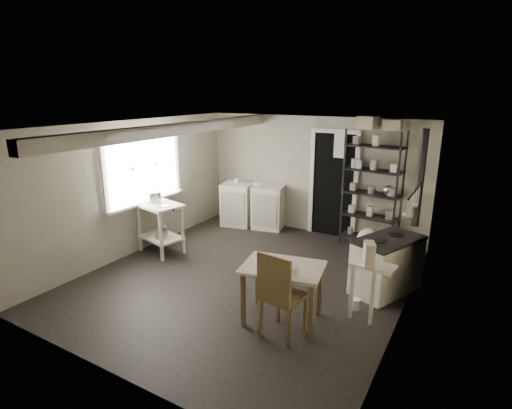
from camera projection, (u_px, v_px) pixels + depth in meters
The scene contains 31 objects.
floor at pixel (246, 278), 6.10m from camera, with size 5.00×5.00×0.00m, color black.
ceiling at pixel (245, 126), 5.47m from camera, with size 5.00×5.00×0.00m, color silver.
wall_back at pixel (312, 176), 7.86m from camera, with size 4.50×0.02×2.30m, color #A7A28F.
wall_front at pixel (105, 271), 3.70m from camera, with size 4.50×0.02×2.30m, color #A7A28F.
wall_left at pixel (134, 188), 6.87m from camera, with size 0.02×5.00×2.30m, color #A7A28F.
wall_right at pixel (408, 233), 4.70m from camera, with size 0.02×5.00×2.30m, color #A7A28F.
window at pixel (143, 166), 6.93m from camera, with size 0.12×1.76×1.28m, color white, non-canonical shape.
doorway at pixel (333, 186), 7.66m from camera, with size 0.96×0.10×2.08m, color white, non-canonical shape.
ceiling_beam at pixel (178, 129), 6.07m from camera, with size 0.18×5.00×0.18m, color white, non-canonical shape.
wallpaper_panel at pixel (407, 233), 4.70m from camera, with size 0.01×5.00×2.30m, color beige, non-canonical shape.
utensil_rail at pixel (415, 189), 5.11m from camera, with size 0.06×1.20×0.44m, color #ACACAF, non-canonical shape.
prep_table at pixel (161, 231), 6.99m from camera, with size 0.78×0.55×0.89m, color white, non-canonical shape.
stockpot at pixel (154, 199), 6.95m from camera, with size 0.25×0.25×0.27m, color #ACACAF.
saucepan at pixel (164, 208), 6.73m from camera, with size 0.17×0.17×0.09m, color #ACACAF.
bucket at pixel (161, 233), 6.92m from camera, with size 0.21×0.21×0.23m, color #ACACAF.
base_cabinets at pixel (253, 205), 8.35m from camera, with size 1.36×0.58×0.90m, color silver, non-canonical shape.
mixing_bowl at pixel (258, 182), 8.17m from camera, with size 0.27×0.27×0.07m, color white.
counter_cup at pixel (237, 180), 8.33m from camera, with size 0.12×0.12×0.09m, color white.
shelf_rack at pixel (371, 195), 7.16m from camera, with size 1.00×0.39×2.12m, color black, non-canonical shape.
shelf_jar at pixel (359, 171), 7.18m from camera, with size 0.09×0.10×0.21m, color white.
storage_box_a at pixel (367, 135), 6.99m from camera, with size 0.31×0.27×0.22m, color beige.
storage_box_b at pixel (390, 138), 6.75m from camera, with size 0.28×0.26×0.18m, color beige.
stove at pixel (387, 262), 5.60m from camera, with size 0.56×1.02×0.80m, color silver, non-canonical shape.
stovepipe at pixel (420, 179), 5.52m from camera, with size 0.11×0.11×1.36m, color black, non-canonical shape.
side_ledge at pixel (371, 292), 4.79m from camera, with size 0.52×0.28×0.80m, color white, non-canonical shape.
oats_box at pixel (370, 248), 4.61m from camera, with size 0.11×0.19×0.28m, color beige.
work_table at pixel (282, 292), 4.89m from camera, with size 0.96×0.67×0.73m, color beige, non-canonical shape.
table_cup at pixel (296, 269), 4.53m from camera, with size 0.11×0.11×0.10m, color white.
chair at pixel (283, 297), 4.58m from camera, with size 0.44×0.46×1.06m, color brown, non-canonical shape.
flour_sack at pixel (367, 240), 7.00m from camera, with size 0.37×0.31×0.44m, color white.
floor_crock at pixel (356, 304), 5.21m from camera, with size 0.12×0.12×0.15m, color white.
Camera 1 is at (2.92, -4.73, 2.76)m, focal length 28.00 mm.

